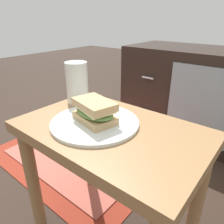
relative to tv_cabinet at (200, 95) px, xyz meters
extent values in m
cube|color=olive|center=(0.03, -0.95, 0.15)|extent=(0.56, 0.36, 0.04)
cylinder|color=olive|center=(-0.22, -1.09, -0.08)|extent=(0.04, 0.04, 0.43)
cylinder|color=olive|center=(-0.22, -0.80, -0.08)|extent=(0.04, 0.04, 0.43)
cylinder|color=olive|center=(0.27, -0.80, -0.08)|extent=(0.04, 0.04, 0.43)
cube|color=black|center=(0.00, 0.00, 0.00)|extent=(0.96, 0.44, 0.58)
cube|color=#8C9EA8|center=(0.12, -0.22, 0.01)|extent=(0.46, 0.01, 0.44)
cylinder|color=silver|center=(-0.27, -0.23, 0.12)|extent=(0.08, 0.01, 0.01)
cylinder|color=silver|center=(-0.27, -0.23, -0.10)|extent=(0.08, 0.01, 0.01)
cube|color=maroon|center=(-0.43, -0.59, -0.29)|extent=(0.94, 0.87, 0.01)
cube|color=#BA5B4C|center=(-0.43, -0.59, -0.28)|extent=(0.77, 0.71, 0.00)
cylinder|color=silver|center=(-0.02, -0.96, 0.17)|extent=(0.27, 0.27, 0.01)
cube|color=tan|center=(-0.02, -0.96, 0.19)|extent=(0.14, 0.11, 0.02)
ellipsoid|color=#608C42|center=(-0.02, -0.96, 0.21)|extent=(0.16, 0.12, 0.02)
cube|color=beige|center=(-0.02, -0.96, 0.22)|extent=(0.13, 0.11, 0.01)
cube|color=tan|center=(-0.02, -0.96, 0.23)|extent=(0.14, 0.11, 0.02)
cylinder|color=silver|center=(-0.20, -0.87, 0.25)|extent=(0.08, 0.08, 0.15)
cylinder|color=#C67219|center=(-0.20, -0.87, 0.23)|extent=(0.07, 0.07, 0.11)
cylinder|color=white|center=(-0.20, -0.87, 0.29)|extent=(0.07, 0.07, 0.01)
camera|label=1|loc=(0.38, -1.38, 0.47)|focal=34.18mm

